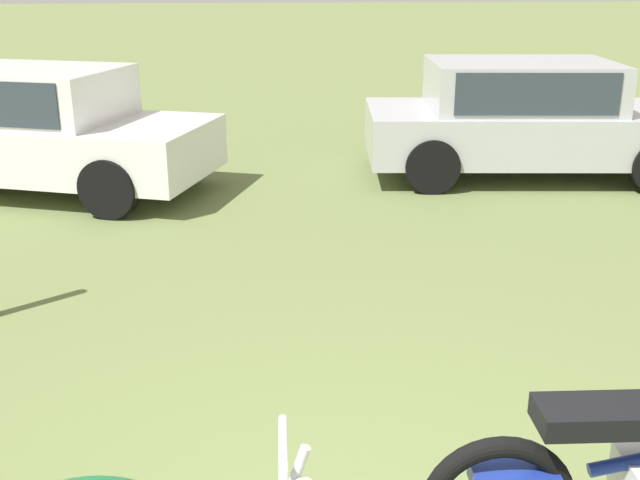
% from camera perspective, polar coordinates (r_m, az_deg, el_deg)
% --- Properties ---
extents(car_white, '(4.35, 2.95, 1.43)m').
position_cam_1_polar(car_white, '(9.79, -20.20, 7.96)').
color(car_white, silver).
rests_on(car_white, ground).
extents(car_silver, '(4.19, 2.20, 1.43)m').
position_cam_1_polar(car_silver, '(10.21, 14.71, 8.94)').
color(car_silver, '#B2B5BA').
rests_on(car_silver, ground).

